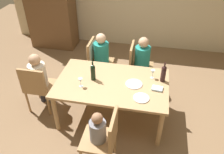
% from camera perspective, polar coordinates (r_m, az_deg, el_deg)
% --- Properties ---
extents(ground_plane, '(10.00, 10.00, 0.00)m').
position_cam_1_polar(ground_plane, '(4.07, -0.00, -9.48)').
color(ground_plane, '#846647').
extents(armoire_cabinet, '(1.18, 0.62, 2.18)m').
position_cam_1_polar(armoire_cabinet, '(5.96, -15.14, 17.26)').
color(armoire_cabinet, brown).
rests_on(armoire_cabinet, ground_plane).
extents(dining_table, '(1.75, 1.08, 0.73)m').
position_cam_1_polar(dining_table, '(3.63, -0.00, -2.24)').
color(dining_table, tan).
rests_on(dining_table, ground_plane).
extents(chair_far_left, '(0.45, 0.44, 0.92)m').
position_cam_1_polar(chair_far_left, '(4.50, -4.18, 5.11)').
color(chair_far_left, '#A87F51').
rests_on(chair_far_left, ground_plane).
extents(chair_far_right, '(0.44, 0.44, 0.92)m').
position_cam_1_polar(chair_far_right, '(4.41, 6.26, 3.33)').
color(chair_far_right, '#A87F51').
rests_on(chair_far_right, ground_plane).
extents(chair_left_end, '(0.44, 0.44, 0.92)m').
position_cam_1_polar(chair_left_end, '(4.03, -18.04, -2.04)').
color(chair_left_end, '#A87F51').
rests_on(chair_left_end, ground_plane).
extents(chair_near, '(0.44, 0.44, 0.92)m').
position_cam_1_polar(chair_near, '(3.06, -1.84, -14.75)').
color(chair_near, '#A87F51').
rests_on(chair_near, ground_plane).
extents(person_woman_host, '(0.33, 0.29, 1.09)m').
position_cam_1_polar(person_woman_host, '(4.45, -2.33, 5.37)').
color(person_woman_host, '#33333D').
rests_on(person_woman_host, ground_plane).
extents(person_man_bearded, '(0.33, 0.29, 1.09)m').
position_cam_1_polar(person_man_bearded, '(4.35, 7.82, 4.28)').
color(person_man_bearded, '#33333D').
rests_on(person_man_bearded, ground_plane).
extents(person_man_guest, '(0.28, 0.33, 1.08)m').
position_cam_1_polar(person_man_guest, '(4.05, -17.60, 0.00)').
color(person_man_guest, '#33333D').
rests_on(person_man_guest, ground_plane).
extents(person_child_small, '(0.25, 0.22, 0.94)m').
position_cam_1_polar(person_child_small, '(3.06, -3.94, -14.09)').
color(person_child_small, '#33333D').
rests_on(person_child_small, ground_plane).
extents(wine_bottle_tall_green, '(0.08, 0.08, 0.34)m').
position_cam_1_polar(wine_bottle_tall_green, '(3.61, 12.68, 0.93)').
color(wine_bottle_tall_green, black).
rests_on(wine_bottle_tall_green, dining_table).
extents(wine_bottle_dark_red, '(0.07, 0.07, 0.33)m').
position_cam_1_polar(wine_bottle_dark_red, '(3.57, -4.75, 1.29)').
color(wine_bottle_dark_red, black).
rests_on(wine_bottle_dark_red, dining_table).
extents(wine_glass_near_left, '(0.07, 0.07, 0.15)m').
position_cam_1_polar(wine_glass_near_left, '(3.47, -7.86, -0.91)').
color(wine_glass_near_left, silver).
rests_on(wine_glass_near_left, dining_table).
extents(wine_glass_centre, '(0.07, 0.07, 0.15)m').
position_cam_1_polar(wine_glass_centre, '(3.67, 10.10, 1.16)').
color(wine_glass_centre, silver).
rests_on(wine_glass_centre, dining_table).
extents(dinner_plate_host, '(0.26, 0.26, 0.01)m').
position_cam_1_polar(dinner_plate_host, '(3.55, 5.48, -1.74)').
color(dinner_plate_host, white).
rests_on(dinner_plate_host, dining_table).
extents(dinner_plate_guest_left, '(0.23, 0.23, 0.01)m').
position_cam_1_polar(dinner_plate_guest_left, '(3.31, 7.28, -5.19)').
color(dinner_plate_guest_left, silver).
rests_on(dinner_plate_guest_left, dining_table).
extents(folded_napkin, '(0.17, 0.14, 0.03)m').
position_cam_1_polar(folded_napkin, '(3.50, 11.18, -2.83)').
color(folded_napkin, '#ADC6D6').
rests_on(folded_napkin, dining_table).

